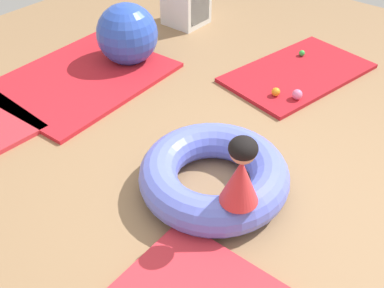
{
  "coord_description": "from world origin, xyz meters",
  "views": [
    {
      "loc": [
        -2.0,
        -1.34,
        2.28
      ],
      "look_at": [
        -0.11,
        0.21,
        0.31
      ],
      "focal_mm": 41.85,
      "sensor_mm": 36.0,
      "label": 1
    }
  ],
  "objects": [
    {
      "name": "exercise_ball_large",
      "position": [
        0.85,
        1.85,
        0.31
      ],
      "size": [
        0.63,
        0.63,
        0.63
      ],
      "primitive_type": "sphere",
      "color": "blue",
      "rests_on": "ground"
    },
    {
      "name": "gym_mat_front",
      "position": [
        0.29,
        1.95,
        0.02
      ],
      "size": [
        1.69,
        1.35,
        0.04
      ],
      "primitive_type": "cube",
      "rotation": [
        0.0,
        0.0,
        0.05
      ],
      "color": "red",
      "rests_on": "ground"
    },
    {
      "name": "ground_plane",
      "position": [
        0.0,
        0.0,
        0.0
      ],
      "size": [
        8.0,
        8.0,
        0.0
      ],
      "primitive_type": "plane",
      "color": "#93704C"
    },
    {
      "name": "child_in_red",
      "position": [
        -0.31,
        -0.33,
        0.51
      ],
      "size": [
        0.27,
        0.27,
        0.48
      ],
      "rotation": [
        0.0,
        0.0,
        1.68
      ],
      "color": "red",
      "rests_on": "inflatable_cushion"
    },
    {
      "name": "play_ball_green",
      "position": [
        2.05,
        0.48,
        0.07
      ],
      "size": [
        0.06,
        0.06,
        0.06
      ],
      "primitive_type": "sphere",
      "color": "green",
      "rests_on": "gym_mat_near_right"
    },
    {
      "name": "storage_cube",
      "position": [
        1.99,
        2.0,
        0.28
      ],
      "size": [
        0.44,
        0.44,
        0.56
      ],
      "color": "silver",
      "rests_on": "ground"
    },
    {
      "name": "gym_mat_near_right",
      "position": [
        1.74,
        0.35,
        0.02
      ],
      "size": [
        1.62,
        1.13,
        0.04
      ],
      "primitive_type": "cube",
      "rotation": [
        0.0,
        0.0,
        -0.2
      ],
      "color": "#B21923",
      "rests_on": "ground"
    },
    {
      "name": "play_ball_pink",
      "position": [
        1.28,
        0.11,
        0.09
      ],
      "size": [
        0.1,
        0.1,
        0.1
      ],
      "primitive_type": "sphere",
      "color": "pink",
      "rests_on": "gym_mat_near_right"
    },
    {
      "name": "play_ball_orange",
      "position": [
        1.2,
        0.29,
        0.08
      ],
      "size": [
        0.08,
        0.08,
        0.08
      ],
      "primitive_type": "sphere",
      "color": "orange",
      "rests_on": "gym_mat_near_right"
    },
    {
      "name": "inflatable_cushion",
      "position": [
        -0.11,
        0.01,
        0.14
      ],
      "size": [
        1.06,
        1.06,
        0.27
      ],
      "primitive_type": "torus",
      "color": "#6070E5",
      "rests_on": "ground"
    }
  ]
}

